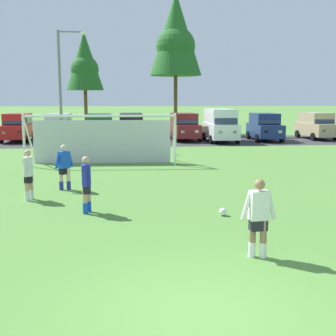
{
  "coord_description": "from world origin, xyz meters",
  "views": [
    {
      "loc": [
        -1.19,
        -6.0,
        3.22
      ],
      "look_at": [
        0.18,
        7.06,
        1.13
      ],
      "focal_mm": 45.98,
      "sensor_mm": 36.0,
      "label": 1
    }
  ],
  "objects_px": {
    "parked_car_slot_far_left": "(18,127)",
    "parked_car_slot_left": "(59,127)",
    "soccer_ball": "(223,212)",
    "soccer_goal": "(102,138)",
    "player_midfield_center": "(258,218)",
    "parked_car_slot_center": "(131,127)",
    "parked_car_slot_center_left": "(100,127)",
    "parked_car_slot_right": "(220,124)",
    "player_winger_left": "(86,185)",
    "parked_car_slot_far_right": "(265,127)",
    "parked_car_slot_end": "(316,125)",
    "player_defender_far": "(64,167)",
    "parked_car_slot_center_right": "(184,126)",
    "player_striker_near": "(28,175)",
    "street_lamp": "(63,88)"
  },
  "relations": [
    {
      "from": "parked_car_slot_far_left",
      "to": "parked_car_slot_left",
      "type": "relative_size",
      "value": 1.01
    },
    {
      "from": "soccer_ball",
      "to": "soccer_goal",
      "type": "xyz_separation_m",
      "value": [
        -3.82,
        10.42,
        1.18
      ]
    },
    {
      "from": "player_midfield_center",
      "to": "parked_car_slot_center",
      "type": "distance_m",
      "value": 26.16
    },
    {
      "from": "player_midfield_center",
      "to": "parked_car_slot_center_left",
      "type": "distance_m",
      "value": 25.72
    },
    {
      "from": "parked_car_slot_left",
      "to": "parked_car_slot_right",
      "type": "relative_size",
      "value": 0.96
    },
    {
      "from": "player_winger_left",
      "to": "parked_car_slot_left",
      "type": "distance_m",
      "value": 22.13
    },
    {
      "from": "parked_car_slot_far_right",
      "to": "parked_car_slot_end",
      "type": "relative_size",
      "value": 1.0
    },
    {
      "from": "player_defender_far",
      "to": "parked_car_slot_center_right",
      "type": "height_order",
      "value": "parked_car_slot_center_right"
    },
    {
      "from": "player_striker_near",
      "to": "parked_car_slot_right",
      "type": "distance_m",
      "value": 21.3
    },
    {
      "from": "parked_car_slot_far_right",
      "to": "street_lamp",
      "type": "relative_size",
      "value": 0.61
    },
    {
      "from": "parked_car_slot_far_left",
      "to": "parked_car_slot_center_right",
      "type": "distance_m",
      "value": 13.01
    },
    {
      "from": "player_striker_near",
      "to": "street_lamp",
      "type": "distance_m",
      "value": 15.5
    },
    {
      "from": "parked_car_slot_center",
      "to": "parked_car_slot_right",
      "type": "height_order",
      "value": "parked_car_slot_right"
    },
    {
      "from": "player_defender_far",
      "to": "parked_car_slot_right",
      "type": "bearing_deg",
      "value": 60.67
    },
    {
      "from": "player_winger_left",
      "to": "soccer_goal",
      "type": "bearing_deg",
      "value": 90.03
    },
    {
      "from": "soccer_goal",
      "to": "parked_car_slot_far_left",
      "type": "bearing_deg",
      "value": 119.24
    },
    {
      "from": "parked_car_slot_far_right",
      "to": "parked_car_slot_center_right",
      "type": "bearing_deg",
      "value": 172.37
    },
    {
      "from": "player_midfield_center",
      "to": "parked_car_slot_end",
      "type": "height_order",
      "value": "parked_car_slot_end"
    },
    {
      "from": "player_midfield_center",
      "to": "street_lamp",
      "type": "relative_size",
      "value": 0.21
    },
    {
      "from": "soccer_ball",
      "to": "street_lamp",
      "type": "xyz_separation_m",
      "value": [
        -6.62,
        17.68,
        3.85
      ]
    },
    {
      "from": "parked_car_slot_far_right",
      "to": "soccer_goal",
      "type": "bearing_deg",
      "value": -137.38
    },
    {
      "from": "player_striker_near",
      "to": "parked_car_slot_right",
      "type": "height_order",
      "value": "parked_car_slot_right"
    },
    {
      "from": "parked_car_slot_far_left",
      "to": "parked_car_slot_center_left",
      "type": "bearing_deg",
      "value": -8.59
    },
    {
      "from": "parked_car_slot_left",
      "to": "parked_car_slot_center",
      "type": "relative_size",
      "value": 1.0
    },
    {
      "from": "parked_car_slot_right",
      "to": "street_lamp",
      "type": "xyz_separation_m",
      "value": [
        -11.32,
        -3.37,
        2.62
      ]
    },
    {
      "from": "parked_car_slot_left",
      "to": "parked_car_slot_center_right",
      "type": "bearing_deg",
      "value": 0.32
    },
    {
      "from": "soccer_goal",
      "to": "player_defender_far",
      "type": "relative_size",
      "value": 4.58
    },
    {
      "from": "player_striker_near",
      "to": "parked_car_slot_center_left",
      "type": "height_order",
      "value": "parked_car_slot_center_left"
    },
    {
      "from": "soccer_goal",
      "to": "soccer_ball",
      "type": "bearing_deg",
      "value": -69.88
    },
    {
      "from": "parked_car_slot_left",
      "to": "parked_car_slot_far_right",
      "type": "bearing_deg",
      "value": -2.82
    },
    {
      "from": "parked_car_slot_far_right",
      "to": "player_defender_far",
      "type": "bearing_deg",
      "value": -126.96
    },
    {
      "from": "parked_car_slot_center_right",
      "to": "parked_car_slot_right",
      "type": "bearing_deg",
      "value": -30.26
    },
    {
      "from": "player_winger_left",
      "to": "parked_car_slot_end",
      "type": "relative_size",
      "value": 0.35
    },
    {
      "from": "player_midfield_center",
      "to": "parked_car_slot_center",
      "type": "height_order",
      "value": "parked_car_slot_center"
    },
    {
      "from": "soccer_ball",
      "to": "soccer_goal",
      "type": "height_order",
      "value": "soccer_goal"
    },
    {
      "from": "parked_car_slot_far_left",
      "to": "parked_car_slot_left",
      "type": "xyz_separation_m",
      "value": [
        3.21,
        -0.55,
        0.0
      ]
    },
    {
      "from": "soccer_ball",
      "to": "parked_car_slot_center",
      "type": "height_order",
      "value": "parked_car_slot_center"
    },
    {
      "from": "player_striker_near",
      "to": "parked_car_slot_center_right",
      "type": "bearing_deg",
      "value": 68.46
    },
    {
      "from": "parked_car_slot_center_left",
      "to": "street_lamp",
      "type": "relative_size",
      "value": 0.61
    },
    {
      "from": "soccer_ball",
      "to": "parked_car_slot_far_right",
      "type": "height_order",
      "value": "parked_car_slot_far_right"
    },
    {
      "from": "parked_car_slot_far_left",
      "to": "parked_car_slot_center_left",
      "type": "distance_m",
      "value": 6.45
    },
    {
      "from": "player_defender_far",
      "to": "player_winger_left",
      "type": "distance_m",
      "value": 3.48
    },
    {
      "from": "parked_car_slot_center",
      "to": "parked_car_slot_far_right",
      "type": "relative_size",
      "value": 0.99
    },
    {
      "from": "parked_car_slot_far_left",
      "to": "parked_car_slot_right",
      "type": "height_order",
      "value": "parked_car_slot_right"
    },
    {
      "from": "parked_car_slot_far_left",
      "to": "parked_car_slot_far_right",
      "type": "relative_size",
      "value": 1.0
    },
    {
      "from": "soccer_goal",
      "to": "street_lamp",
      "type": "relative_size",
      "value": 0.98
    },
    {
      "from": "player_striker_near",
      "to": "parked_car_slot_left",
      "type": "xyz_separation_m",
      "value": [
        -1.88,
        19.98,
        0.29
      ]
    },
    {
      "from": "parked_car_slot_center_right",
      "to": "player_striker_near",
      "type": "bearing_deg",
      "value": -111.54
    },
    {
      "from": "parked_car_slot_left",
      "to": "parked_car_slot_center",
      "type": "height_order",
      "value": "same"
    },
    {
      "from": "player_striker_near",
      "to": "parked_car_slot_far_right",
      "type": "distance_m",
      "value": 23.9
    }
  ]
}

